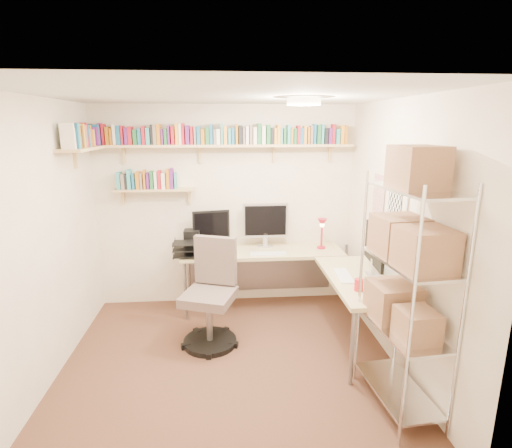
% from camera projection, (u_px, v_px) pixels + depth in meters
% --- Properties ---
extents(ground, '(3.20, 3.20, 0.00)m').
position_uv_depth(ground, '(230.00, 364.00, 3.88)').
color(ground, '#4F2B21').
rests_on(ground, ground).
extents(room_shell, '(3.24, 3.04, 2.52)m').
position_uv_depth(room_shell, '(227.00, 208.00, 3.51)').
color(room_shell, beige).
rests_on(room_shell, ground).
extents(wall_shelves, '(3.12, 1.09, 0.79)m').
position_uv_depth(wall_shelves, '(187.00, 145.00, 4.61)').
color(wall_shelves, '#DCBA7C').
rests_on(wall_shelves, ground).
extents(corner_desk, '(2.26, 1.99, 1.32)m').
position_uv_depth(corner_desk, '(274.00, 257.00, 4.67)').
color(corner_desk, tan).
rests_on(corner_desk, ground).
extents(office_chair, '(0.63, 0.64, 1.12)m').
position_uv_depth(office_chair, '(211.00, 300.00, 4.18)').
color(office_chair, black).
rests_on(office_chair, ground).
extents(wire_rack, '(0.47, 0.86, 2.12)m').
position_uv_depth(wire_rack, '(408.00, 257.00, 3.02)').
color(wire_rack, silver).
rests_on(wire_rack, ground).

